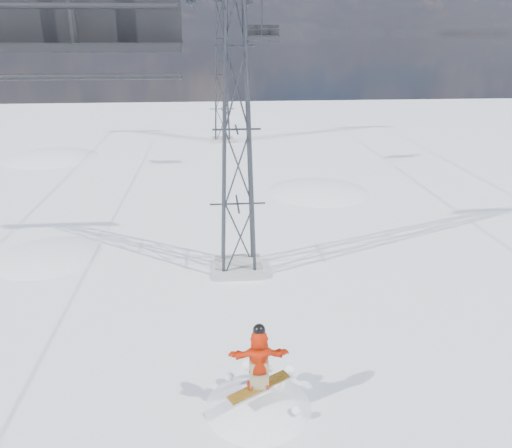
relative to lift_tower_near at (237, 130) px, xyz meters
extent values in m
plane|color=white|center=(-0.80, -8.00, -5.47)|extent=(120.00, 120.00, 0.00)
sphere|color=white|center=(-7.80, 2.00, -13.12)|extent=(16.00, 16.00, 16.00)
sphere|color=white|center=(5.20, 10.00, -14.97)|extent=(20.00, 20.00, 20.00)
sphere|color=white|center=(-12.80, 20.00, -15.87)|extent=(22.00, 22.00, 22.00)
cube|color=#999999|center=(0.00, 0.00, -5.32)|extent=(1.80, 1.80, 0.30)
cube|color=#999999|center=(0.00, 25.00, -5.32)|extent=(1.80, 1.80, 0.30)
cube|color=#2E3036|center=(-2.20, 25.00, 5.58)|extent=(0.80, 0.25, 0.50)
cube|color=#2E3036|center=(2.20, 25.00, 5.58)|extent=(0.80, 0.25, 0.50)
cube|color=#C28219|center=(0.07, -7.92, -4.62)|extent=(1.56, 1.00, 0.15)
imported|color=#F6350A|center=(0.07, -7.92, -3.83)|extent=(1.43, 0.47, 1.54)
cube|color=#92845A|center=(0.07, -7.92, -4.25)|extent=(0.43, 0.33, 0.71)
sphere|color=black|center=(0.07, -7.92, -3.08)|extent=(0.29, 0.29, 0.29)
cube|color=black|center=(-2.20, -11.94, 3.03)|extent=(2.14, 0.48, 0.09)
cube|color=black|center=(-2.20, -11.71, 3.35)|extent=(2.14, 0.06, 0.59)
cylinder|color=black|center=(-2.20, -12.21, 2.76)|extent=(2.14, 0.06, 0.06)
cylinder|color=black|center=(-2.20, -12.26, 3.40)|extent=(2.14, 0.05, 0.05)
cylinder|color=black|center=(2.20, 13.62, 4.21)|extent=(0.09, 0.09, 2.35)
cube|color=black|center=(2.20, 13.62, 3.04)|extent=(2.13, 0.48, 0.09)
cube|color=black|center=(2.20, 13.85, 3.36)|extent=(2.13, 0.06, 0.59)
cylinder|color=black|center=(2.20, 13.35, 2.77)|extent=(2.13, 0.06, 0.06)
cylinder|color=black|center=(2.20, 13.30, 3.41)|extent=(2.13, 0.05, 0.05)
camera|label=1|loc=(-0.84, -17.47, 3.16)|focal=35.00mm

